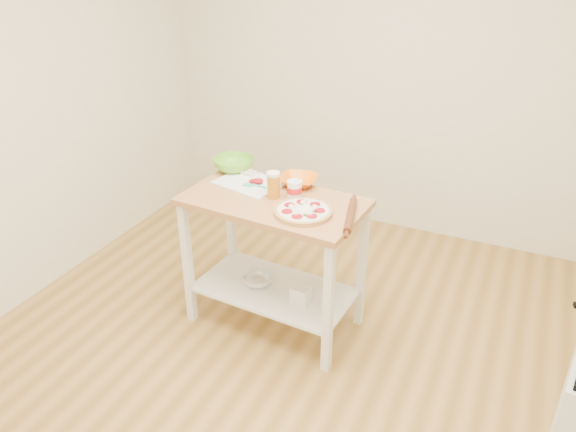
% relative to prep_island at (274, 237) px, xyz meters
% --- Properties ---
extents(room_shell, '(4.04, 4.54, 2.74)m').
position_rel_prep_island_xyz_m(room_shell, '(0.31, -0.60, 0.71)').
color(room_shell, '#AF8340').
rests_on(room_shell, ground).
extents(prep_island, '(1.11, 0.66, 0.90)m').
position_rel_prep_island_xyz_m(prep_island, '(0.00, 0.00, 0.00)').
color(prep_island, '#B77C4B').
rests_on(prep_island, ground).
extents(pizza, '(0.33, 0.33, 0.05)m').
position_rel_prep_island_xyz_m(pizza, '(0.23, -0.10, 0.27)').
color(pizza, tan).
rests_on(pizza, prep_island).
extents(cutting_board, '(0.46, 0.38, 0.04)m').
position_rel_prep_island_xyz_m(cutting_board, '(-0.23, 0.14, 0.26)').
color(cutting_board, white).
rests_on(cutting_board, prep_island).
extents(spatula, '(0.15, 0.05, 0.01)m').
position_rel_prep_island_xyz_m(spatula, '(-0.18, 0.09, 0.27)').
color(spatula, teal).
rests_on(spatula, cutting_board).
extents(knife, '(0.27, 0.04, 0.01)m').
position_rel_prep_island_xyz_m(knife, '(-0.35, 0.29, 0.27)').
color(knife, silver).
rests_on(knife, cutting_board).
extents(orange_bowl, '(0.27, 0.27, 0.06)m').
position_rel_prep_island_xyz_m(orange_bowl, '(0.05, 0.25, 0.28)').
color(orange_bowl, orange).
rests_on(orange_bowl, prep_island).
extents(green_bowl, '(0.27, 0.27, 0.08)m').
position_rel_prep_island_xyz_m(green_bowl, '(-0.43, 0.29, 0.30)').
color(green_bowl, '#6BB82C').
rests_on(green_bowl, prep_island).
extents(beer_pint, '(0.08, 0.08, 0.16)m').
position_rel_prep_island_xyz_m(beer_pint, '(-0.01, 0.03, 0.34)').
color(beer_pint, '#C27617').
rests_on(beer_pint, prep_island).
extents(yogurt_tub, '(0.09, 0.09, 0.19)m').
position_rel_prep_island_xyz_m(yogurt_tub, '(0.10, 0.07, 0.31)').
color(yogurt_tub, white).
rests_on(yogurt_tub, prep_island).
extents(rolling_pin, '(0.13, 0.38, 0.04)m').
position_rel_prep_island_xyz_m(rolling_pin, '(0.50, -0.05, 0.28)').
color(rolling_pin, '#602E16').
rests_on(rolling_pin, prep_island).
extents(shelf_glass_bowl, '(0.23, 0.23, 0.06)m').
position_rel_prep_island_xyz_m(shelf_glass_bowl, '(-0.12, -0.00, -0.35)').
color(shelf_glass_bowl, silver).
rests_on(shelf_glass_bowl, prep_island).
extents(shelf_bin, '(0.12, 0.12, 0.11)m').
position_rel_prep_island_xyz_m(shelf_bin, '(0.21, -0.05, -0.33)').
color(shelf_bin, white).
rests_on(shelf_bin, prep_island).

